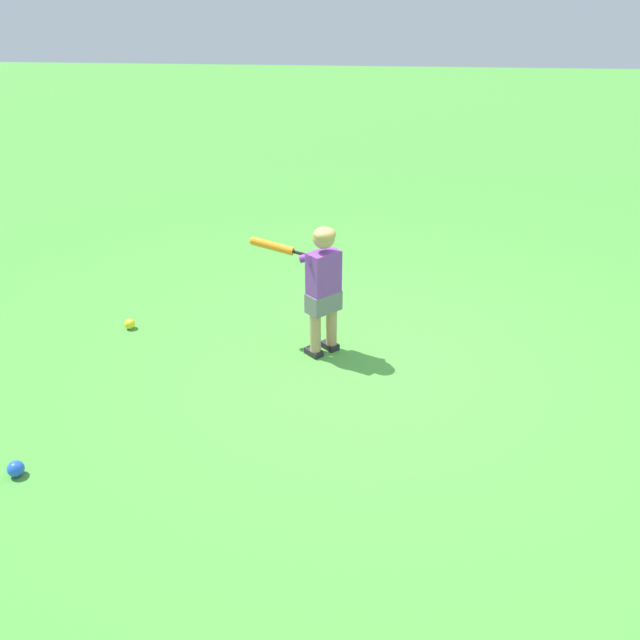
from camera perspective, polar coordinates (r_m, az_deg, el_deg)
ground_plane at (r=5.35m, az=4.39°, el=-4.21°), size 40.00×40.00×0.00m
child_batter at (r=5.30m, az=0.03°, el=3.47°), size 0.76×0.40×1.08m
play_ball_midfield at (r=4.67m, az=-24.17°, el=-11.32°), size 0.10×0.10×0.10m
play_ball_behind_batter at (r=6.16m, az=-15.68°, el=-0.31°), size 0.09×0.09×0.09m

